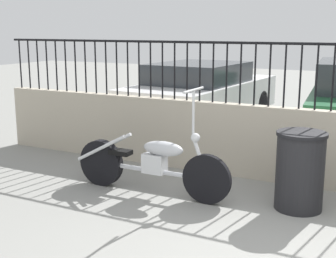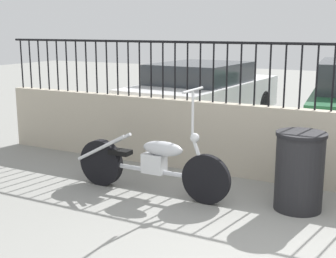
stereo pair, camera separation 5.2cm
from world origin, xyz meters
TOP-DOWN VIEW (x-y plane):
  - motorcycle_silver at (-2.18, 1.27)m, footprint 2.10×0.52m
  - trash_bin at (-0.36, 1.60)m, footprint 0.56×0.56m
  - car_white at (-3.21, 5.44)m, footprint 2.01×4.30m

SIDE VIEW (x-z plane):
  - motorcycle_silver at x=-2.18m, z-range -0.29..1.06m
  - trash_bin at x=-0.36m, z-range 0.00..0.90m
  - car_white at x=-3.21m, z-range 0.02..1.34m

